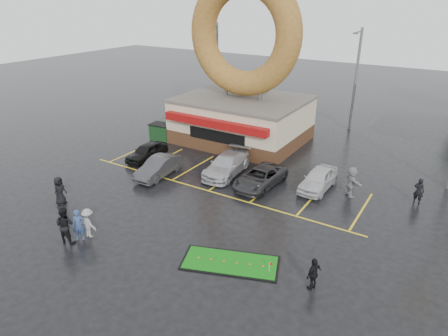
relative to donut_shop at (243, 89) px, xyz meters
The scene contains 18 objects.
ground 14.04m from the donut_shop, 76.98° to the right, with size 120.00×120.00×0.00m, color black.
donut_shop is the anchor object (origin of this frame).
streetlight_left 9.87m from the donut_shop, 135.22° to the left, with size 0.40×2.21×9.00m.
streetlight_mid 10.59m from the donut_shop, 48.62° to the left, with size 0.40×2.21×9.00m.
car_black 9.41m from the donut_shop, 117.08° to the right, with size 1.49×3.70×1.26m, color black.
car_dgrey 10.27m from the donut_shop, 97.14° to the right, with size 1.40×4.02×1.32m, color #323235.
car_silver 8.12m from the donut_shop, 68.82° to the right, with size 1.96×4.83×1.40m, color #ACACB1.
car_grey 9.83m from the donut_shop, 52.69° to the right, with size 2.05×4.45×1.24m, color #2A2A2C.
car_white 11.07m from the donut_shop, 32.16° to the right, with size 1.59×3.96×1.35m, color silver.
person_blue 17.98m from the donut_shop, 88.42° to the right, with size 0.61×0.40×1.68m, color navy.
person_blackjkt 18.44m from the donut_shop, 89.63° to the right, with size 0.96×0.74×1.97m, color black.
person_hoodie 17.56m from the donut_shop, 87.65° to the right, with size 1.04×0.60×1.61m, color gray.
person_bystander 16.45m from the donut_shop, 102.68° to the right, with size 0.86×0.56×1.76m, color black.
person_cameraman 19.42m from the donut_shop, 51.23° to the right, with size 0.90×0.37×1.53m, color black.
person_walker_near 12.62m from the donut_shop, 26.46° to the right, with size 1.80×0.57×1.94m, color gray.
person_walker_far 15.60m from the donut_shop, 16.33° to the right, with size 0.59×0.39×1.62m, color black.
dumpster 7.89m from the donut_shop, 149.67° to the right, with size 1.80×1.20×1.30m, color #183F1C.
putting_green 17.80m from the donut_shop, 62.12° to the right, with size 4.92×3.38×0.57m.
Camera 1 is at (12.93, -15.43, 11.59)m, focal length 32.00 mm.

